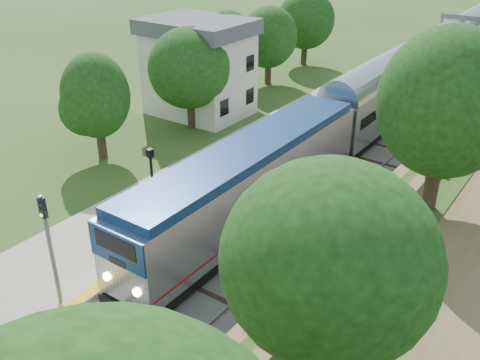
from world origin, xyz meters
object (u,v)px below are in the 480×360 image
Objects in this scene: station_building at (199,67)px; signal_gantry at (480,31)px; lamppost_far at (153,194)px; signal_farside at (417,140)px; signal_platform at (49,239)px.

signal_gantry is (16.47, 24.99, 0.73)m from station_building.
signal_gantry is 1.78× the size of lamppost_far.
signal_gantry is 1.37× the size of signal_farside.
station_building is at bearing 122.11° from lamppost_far.
signal_farside reaches higher than signal_gantry.
signal_gantry is at bearing 97.17° from signal_farside.
signal_gantry is at bearing 83.67° from signal_platform.
signal_gantry is 29.87m from signal_farside.
signal_farside is at bearing -12.91° from station_building.
lamppost_far is (-6.08, -41.54, -2.33)m from signal_gantry.
station_building is 1.40× the size of signal_farside.
station_building reaches higher than signal_farside.
station_building is 25.95m from signal_platform.
signal_gantry is 1.57× the size of signal_platform.
signal_gantry is 48.76m from signal_platform.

